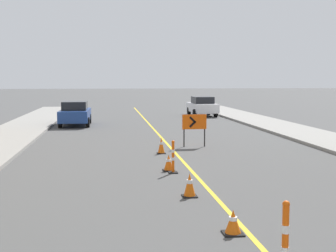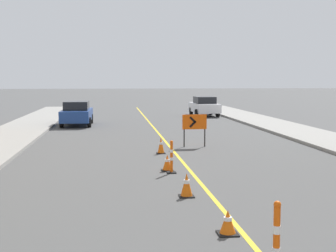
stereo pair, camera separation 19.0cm
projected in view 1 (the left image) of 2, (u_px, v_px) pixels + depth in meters
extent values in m
cube|color=gold|center=(162.00, 138.00, 24.11)|extent=(0.12, 52.07, 0.01)
cube|color=gray|center=(4.00, 139.00, 23.11)|extent=(3.18, 52.07, 0.15)
cube|color=gray|center=(307.00, 134.00, 25.09)|extent=(3.18, 52.07, 0.15)
cube|color=black|center=(233.00, 233.00, 9.17)|extent=(0.40, 0.40, 0.03)
cone|color=orange|center=(233.00, 221.00, 9.15)|extent=(0.32, 0.32, 0.46)
cylinder|color=white|center=(233.00, 219.00, 9.14)|extent=(0.17, 0.17, 0.07)
cube|color=black|center=(190.00, 196.00, 12.09)|extent=(0.38, 0.38, 0.03)
cone|color=orange|center=(190.00, 184.00, 12.06)|extent=(0.31, 0.31, 0.59)
cylinder|color=white|center=(190.00, 182.00, 12.05)|extent=(0.16, 0.16, 0.09)
cube|color=black|center=(169.00, 170.00, 15.53)|extent=(0.39, 0.39, 0.03)
cone|color=orange|center=(169.00, 162.00, 15.50)|extent=(0.31, 0.31, 0.51)
cylinder|color=white|center=(169.00, 160.00, 15.49)|extent=(0.16, 0.16, 0.08)
cube|color=black|center=(161.00, 153.00, 19.09)|extent=(0.35, 0.35, 0.03)
cone|color=orange|center=(161.00, 145.00, 19.06)|extent=(0.28, 0.28, 0.64)
cylinder|color=white|center=(161.00, 143.00, 19.05)|extent=(0.14, 0.14, 0.10)
cylinder|color=#EF560C|center=(285.00, 247.00, 6.70)|extent=(0.10, 0.10, 1.20)
cylinder|color=white|center=(285.00, 251.00, 6.70)|extent=(0.11, 0.11, 0.12)
cylinder|color=white|center=(286.00, 229.00, 6.67)|extent=(0.11, 0.11, 0.12)
sphere|color=#EF560C|center=(286.00, 204.00, 6.63)|extent=(0.11, 0.11, 0.11)
cube|color=black|center=(173.00, 172.00, 15.13)|extent=(0.29, 0.29, 0.04)
cylinder|color=#EF560C|center=(173.00, 157.00, 15.08)|extent=(0.09, 0.09, 0.95)
cylinder|color=white|center=(173.00, 159.00, 15.08)|extent=(0.10, 0.10, 0.10)
cylinder|color=white|center=(173.00, 151.00, 15.06)|extent=(0.10, 0.10, 0.10)
sphere|color=#EF560C|center=(173.00, 142.00, 15.03)|extent=(0.10, 0.10, 0.10)
cube|color=#EF560C|center=(194.00, 122.00, 20.88)|extent=(1.10, 0.12, 0.66)
cube|color=black|center=(193.00, 120.00, 20.82)|extent=(0.32, 0.04, 0.32)
cube|color=black|center=(193.00, 124.00, 20.84)|extent=(0.32, 0.04, 0.32)
cylinder|color=black|center=(184.00, 138.00, 20.90)|extent=(0.06, 0.06, 0.79)
cylinder|color=black|center=(205.00, 138.00, 21.01)|extent=(0.06, 0.06, 0.79)
cube|color=navy|center=(75.00, 115.00, 30.49)|extent=(1.89, 4.34, 0.72)
cube|color=black|center=(75.00, 106.00, 30.22)|extent=(1.57, 1.97, 0.55)
cylinder|color=black|center=(64.00, 119.00, 31.74)|extent=(0.23, 0.64, 0.64)
cylinder|color=black|center=(89.00, 119.00, 31.95)|extent=(0.23, 0.64, 0.64)
cylinder|color=black|center=(60.00, 123.00, 29.10)|extent=(0.23, 0.64, 0.64)
cylinder|color=black|center=(88.00, 122.00, 29.32)|extent=(0.23, 0.64, 0.64)
cube|color=silver|center=(202.00, 108.00, 38.64)|extent=(1.98, 4.37, 0.72)
cube|color=black|center=(203.00, 100.00, 38.36)|extent=(1.61, 2.00, 0.55)
cylinder|color=black|center=(189.00, 111.00, 39.88)|extent=(0.25, 0.65, 0.64)
cylinder|color=black|center=(209.00, 111.00, 40.10)|extent=(0.25, 0.65, 0.64)
cylinder|color=black|center=(195.00, 113.00, 37.25)|extent=(0.25, 0.65, 0.64)
cylinder|color=black|center=(216.00, 113.00, 37.47)|extent=(0.25, 0.65, 0.64)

